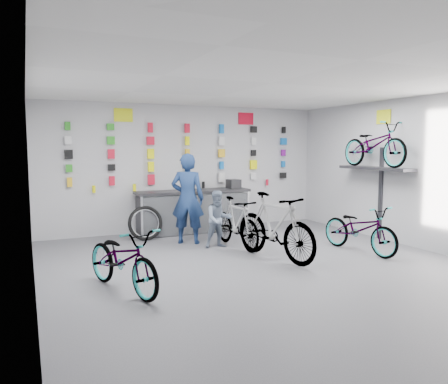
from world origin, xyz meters
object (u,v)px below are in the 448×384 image
bike_service (236,223)px  customer (219,219)px  bike_left (123,259)px  clerk (188,199)px  counter (194,212)px  bike_right (360,229)px  bike_center (275,226)px

bike_service → customer: 0.36m
bike_left → clerk: (1.85, 2.50, 0.48)m
bike_service → customer: size_ratio=1.46×
counter → customer: size_ratio=2.35×
bike_right → clerk: (-2.73, 2.09, 0.48)m
clerk → counter: bearing=-87.1°
bike_center → bike_right: size_ratio=1.14×
clerk → bike_center: bearing=147.1°
bike_right → clerk: bearing=134.8°
customer → bike_center: bearing=-61.1°
bike_left → bike_service: 3.14m
counter → bike_left: size_ratio=1.54×
customer → clerk: bearing=129.7°
bike_service → bike_center: bearing=-82.4°
bike_center → customer: 1.36m
bike_right → bike_service: 2.38m
bike_right → bike_left: bearing=177.3°
bike_right → customer: size_ratio=1.51×
counter → bike_center: size_ratio=1.36×
counter → bike_left: 4.27m
bike_left → clerk: clerk is taller
bike_left → counter: bearing=37.4°
bike_left → bike_center: bearing=-6.1°
bike_left → bike_center: 2.91m
bike_service → bike_left: bearing=-150.2°
clerk → customer: bearing=154.0°
counter → bike_center: 2.94m
bike_service → clerk: bearing=131.1°
counter → customer: (-0.09, -1.67, 0.09)m
counter → bike_service: bearing=-82.4°
clerk → bike_right: bearing=172.0°
bike_left → customer: customer is taller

